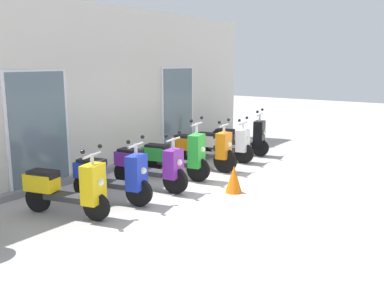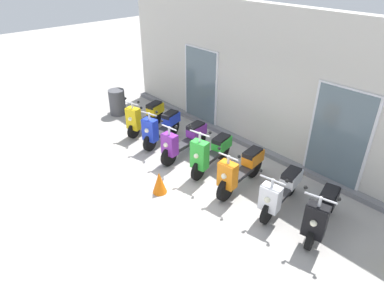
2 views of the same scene
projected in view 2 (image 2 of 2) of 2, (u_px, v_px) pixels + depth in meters
ground_plane at (178, 188)px, 7.69m from camera, size 40.00×40.00×0.00m
storefront_facade at (265, 84)px, 8.50m from camera, size 10.36×0.50×3.66m
scooter_yellow at (145, 116)px, 9.90m from camera, size 0.74×1.53×1.18m
scooter_blue at (161, 127)px, 9.27m from camera, size 0.73×1.52×1.20m
scooter_purple at (184, 140)px, 8.65m from camera, size 0.58×1.66×1.17m
scooter_green at (211, 152)px, 8.09m from camera, size 0.69×1.59×1.33m
scooter_orange at (241, 169)px, 7.47m from camera, size 0.59×1.68×1.20m
scooter_white at (281, 190)px, 6.88m from camera, size 0.65×1.59×1.12m
scooter_black at (322, 212)px, 6.29m from camera, size 0.73×1.53×1.24m
trash_bin at (117, 102)px, 10.97m from camera, size 0.51×0.51×0.82m
traffic_cone at (159, 182)px, 7.43m from camera, size 0.32×0.32×0.52m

